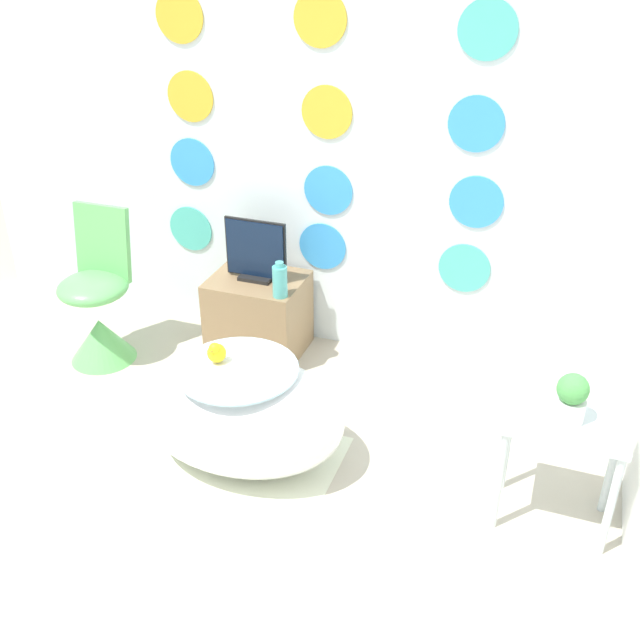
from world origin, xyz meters
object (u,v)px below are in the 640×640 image
at_px(bathtub, 240,412).
at_px(chair, 99,314).
at_px(tv, 256,253).
at_px(vase, 280,281).
at_px(potted_plant_left, 571,398).

bearing_deg(bathtub, chair, 154.65).
bearing_deg(tv, bathtub, -71.02).
bearing_deg(tv, vase, -36.33).
bearing_deg(potted_plant_left, chair, 169.74).
relative_size(bathtub, vase, 4.94).
bearing_deg(potted_plant_left, tv, 153.91).
distance_m(tv, vase, 0.25).
distance_m(bathtub, tv, 0.99).
relative_size(bathtub, tv, 2.78).
bearing_deg(chair, tv, 25.45).
xyz_separation_m(vase, potted_plant_left, (1.45, -0.66, 0.07)).
height_order(bathtub, vase, vase).
bearing_deg(chair, bathtub, -25.35).
xyz_separation_m(bathtub, chair, (-1.08, 0.51, 0.03)).
xyz_separation_m(bathtub, tv, (-0.30, 0.88, 0.35)).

